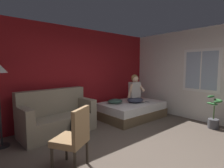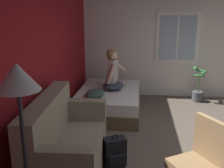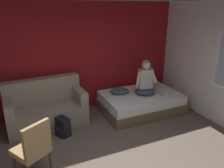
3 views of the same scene
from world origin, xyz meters
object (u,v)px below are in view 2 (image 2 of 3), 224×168
bed (109,101)px  backpack (115,152)px  couch (66,145)px  side_chair (200,160)px  person_seated (112,73)px  throw_pillow (95,93)px  floor_lamp (19,97)px  potted_plant (198,89)px  cell_phone (124,85)px

bed → backpack: (-2.08, -0.34, -0.04)m
couch → side_chair: couch is taller
bed → side_chair: (-2.72, -1.34, 0.30)m
couch → backpack: bearing=-70.2°
person_seated → throw_pillow: bearing=154.4°
floor_lamp → bed: bearing=-4.7°
floor_lamp → side_chair: bearing=-65.5°
side_chair → potted_plant: 3.70m
bed → backpack: bearing=-170.6°
floor_lamp → throw_pillow: bearing=-1.4°
couch → person_seated: 2.45m
side_chair → backpack: size_ratio=2.14×
bed → person_seated: size_ratio=2.25×
side_chair → floor_lamp: 2.00m
bed → cell_phone: 0.57m
couch → backpack: (0.23, -0.63, -0.20)m
backpack → floor_lamp: size_ratio=0.27×
couch → cell_phone: (2.73, -0.57, 0.09)m
couch → floor_lamp: floor_lamp is taller
person_seated → floor_lamp: size_ratio=0.51×
person_seated → potted_plant: person_seated is taller
bed → cell_phone: bearing=-33.9°
backpack → floor_lamp: bearing=155.5°
throw_pillow → floor_lamp: bearing=178.6°
side_chair → couch: bearing=75.8°
cell_phone → person_seated: bearing=-37.3°
backpack → cell_phone: 2.52m
side_chair → person_seated: bearing=24.5°
backpack → throw_pillow: size_ratio=0.95×
couch → person_seated: bearing=-8.5°
bed → backpack: 2.11m
bed → side_chair: side_chair is taller
person_seated → potted_plant: size_ratio=1.03×
person_seated → floor_lamp: 3.60m
bed → throw_pillow: throw_pillow is taller
throw_pillow → side_chair: bearing=-144.9°
couch → floor_lamp: (-1.15, -0.01, 1.04)m
backpack → side_chair: bearing=-122.7°
bed → person_seated: bearing=-39.8°
potted_plant → person_seated: bearing=112.7°
potted_plant → couch: bearing=143.9°
throw_pillow → potted_plant: size_ratio=0.56×
backpack → cell_phone: bearing=1.4°
bed → backpack: size_ratio=4.30×
throw_pillow → floor_lamp: (-2.95, 0.07, 0.88)m
bed → couch: (-2.31, 0.29, 0.16)m
side_chair → throw_pillow: size_ratio=2.04×
cell_phone → potted_plant: 1.84m
cell_phone → floor_lamp: 4.03m
couch → cell_phone: 2.79m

